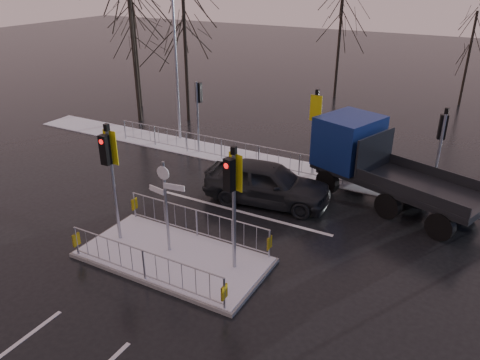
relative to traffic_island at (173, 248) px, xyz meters
The scene contains 13 objects.
ground 0.39m from the traffic_island, 42.90° to the right, with size 120.00×120.00×0.00m, color black.
snow_verge 8.60m from the traffic_island, 89.92° to the left, with size 30.00×2.00×0.04m, color white.
lane_markings 0.52m from the traffic_island, 88.07° to the right, with size 8.00×11.38×0.01m.
traffic_island is the anchor object (origin of this frame).
far_kerb_fixtures 8.11m from the traffic_island, 87.84° to the left, with size 18.00×0.65×3.83m.
car_far_lane 5.09m from the traffic_island, 79.97° to the left, with size 1.98×4.92×1.68m, color black.
flatbed_truck 8.65m from the traffic_island, 62.05° to the left, with size 7.01×4.44×3.05m.
tree_near_a 16.23m from the traffic_island, 133.66° to the left, with size 4.75×4.75×8.97m.
tree_near_b 15.57m from the traffic_island, 122.60° to the left, with size 4.00×4.00×7.55m.
tree_near_c 18.84m from the traffic_island, 132.79° to the left, with size 3.50×3.50×6.61m.
tree_far_a 22.52m from the traffic_island, 95.17° to the left, with size 3.75×3.75×7.08m.
tree_far_b 25.02m from the traffic_island, 75.93° to the left, with size 3.25×3.25×6.14m.
street_lamp_left 12.17m from the traffic_island, 124.07° to the left, with size 1.25×0.18×8.20m.
Camera 1 is at (7.86, -9.90, 8.48)m, focal length 35.00 mm.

